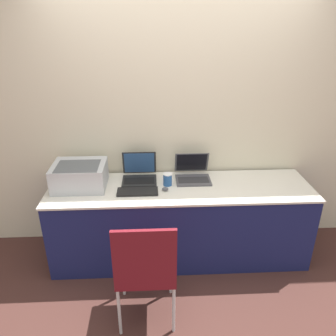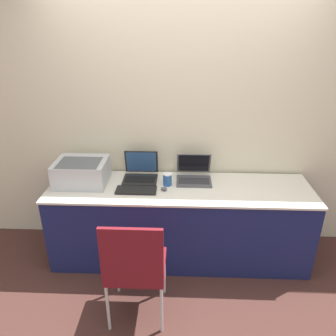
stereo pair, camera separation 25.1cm
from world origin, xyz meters
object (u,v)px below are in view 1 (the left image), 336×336
Objects in this scene: laptop_left at (139,174)px; external_keyboard at (138,192)px; printer at (80,175)px; mouse at (165,189)px; coffee_cup at (168,179)px; chair at (145,266)px; laptop_right at (193,174)px.

laptop_left is 0.89× the size of external_keyboard.
printer is 0.56m from external_keyboard.
printer reaches higher than mouse.
coffee_cup is at bearing 76.73° from mouse.
mouse is 0.06× the size of chair.
coffee_cup is (0.27, -0.13, 0.00)m from laptop_left.
coffee_cup is 2.03× the size of mouse.
mouse is at bearing 5.06° from external_keyboard.
laptop_left is at bearing 12.25° from printer.
printer is 8.16× the size of mouse.
laptop_left reaches higher than external_keyboard.
laptop_left is 0.30m from coffee_cup.
coffee_cup is 0.91m from chair.
laptop_left is (0.54, 0.12, -0.06)m from printer.
laptop_left is at bearing 87.79° from external_keyboard.
laptop_right is at bearing -0.34° from laptop_left.
laptop_left is 5.59× the size of mouse.
printer is 1.46× the size of laptop_left.
laptop_right is at bearing 64.92° from chair.
coffee_cup is (0.28, 0.14, 0.05)m from external_keyboard.
mouse is (0.25, 0.02, 0.01)m from external_keyboard.
chair is (-0.20, -0.84, -0.28)m from coffee_cup.
laptop_right is (1.06, 0.11, -0.07)m from printer.
external_keyboard is at bearing -92.21° from laptop_left.
laptop_left is 0.34m from mouse.
external_keyboard is 3.09× the size of coffee_cup.
laptop_left reaches higher than coffee_cup.
coffee_cup is at bearing 76.41° from chair.
chair is (0.07, -0.71, -0.23)m from external_keyboard.
mouse is at bearing 76.36° from chair.
laptop_right is 0.28m from coffee_cup.
printer is at bearing -167.75° from laptop_left.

